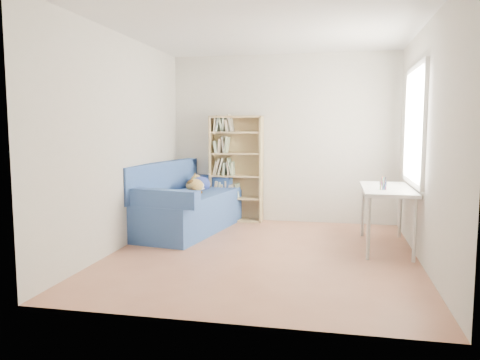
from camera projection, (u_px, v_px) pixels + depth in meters
name	position (u px, v px, depth m)	size (l,w,h in m)	color
ground	(263.00, 254.00, 5.49)	(4.00, 4.00, 0.00)	#9C6046
room_shell	(273.00, 113.00, 5.32)	(3.54, 4.04, 2.62)	silver
sofa	(184.00, 205.00, 6.71)	(1.25, 2.13, 0.98)	navy
bookshelf	(236.00, 173.00, 7.35)	(0.83, 0.26, 1.66)	tan
desk	(387.00, 193.00, 5.70)	(0.59, 1.28, 0.75)	white
pen_cup	(383.00, 185.00, 5.48)	(0.08, 0.08, 0.16)	white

